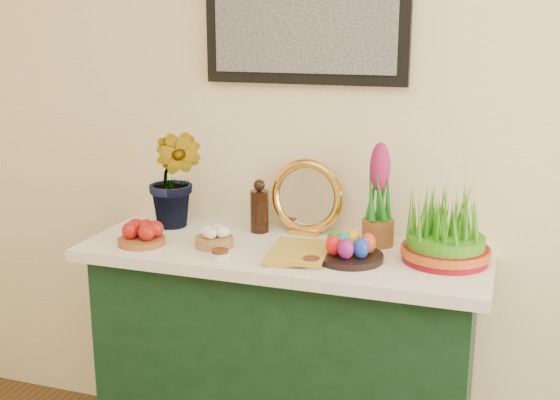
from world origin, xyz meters
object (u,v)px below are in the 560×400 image
at_px(book, 271,249).
at_px(wheatgrass_sabzeh, 446,231).
at_px(mirror, 307,198).
at_px(hyacinth_green, 175,163).
at_px(sideboard, 284,369).

distance_m(book, wheatgrass_sabzeh, 0.58).
height_order(mirror, wheatgrass_sabzeh, mirror).
bearing_deg(wheatgrass_sabzeh, book, -168.25).
bearing_deg(wheatgrass_sabzeh, mirror, 163.35).
xyz_separation_m(book, wheatgrass_sabzeh, (0.56, 0.12, 0.09)).
distance_m(mirror, wheatgrass_sabzeh, 0.54).
distance_m(mirror, book, 0.30).
distance_m(hyacinth_green, wheatgrass_sabzeh, 1.02).
xyz_separation_m(mirror, book, (-0.05, -0.27, -0.12)).
relative_size(sideboard, book, 5.08).
bearing_deg(book, sideboard, 72.34).
distance_m(sideboard, hyacinth_green, 0.86).
bearing_deg(hyacinth_green, sideboard, -11.35).
xyz_separation_m(sideboard, hyacinth_green, (-0.46, 0.10, 0.71)).
relative_size(sideboard, wheatgrass_sabzeh, 4.51).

